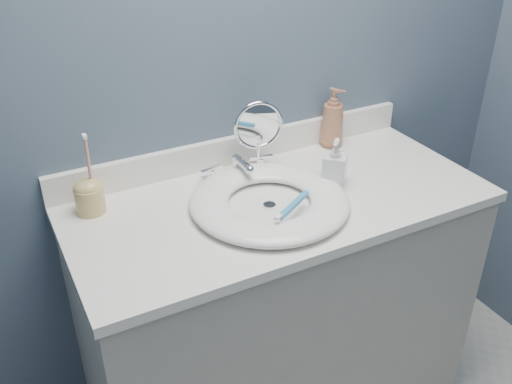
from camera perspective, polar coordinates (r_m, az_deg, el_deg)
back_wall at (r=1.74m, az=-2.02°, el=12.70°), size 2.20×0.02×2.40m
vanity_cabinet at (r=1.92m, az=2.08°, el=-12.32°), size 1.20×0.55×0.85m
countertop at (r=1.66m, az=2.36°, el=-1.03°), size 1.22×0.57×0.03m
backsplash at (r=1.83m, az=-1.70°, el=4.36°), size 1.22×0.02×0.09m
basin at (r=1.59m, az=1.36°, el=-0.91°), size 0.45×0.45×0.04m
drain at (r=1.60m, az=1.36°, el=-1.37°), size 0.04×0.04×0.01m
faucet at (r=1.74m, az=-1.77°, el=2.30°), size 0.25×0.13×0.07m
makeup_mirror at (r=1.74m, az=0.23°, el=5.88°), size 0.16×0.09×0.23m
soap_bottle_amber at (r=1.93m, az=7.68°, el=7.39°), size 0.11×0.11×0.20m
soap_bottle_clear at (r=1.69m, az=7.91°, el=2.89°), size 0.10×0.10×0.15m
toothbrush_holder at (r=1.62m, az=-16.33°, el=-0.27°), size 0.08×0.08×0.23m
toothbrush_lying at (r=1.53m, az=3.65°, el=-1.42°), size 0.16×0.10×0.02m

